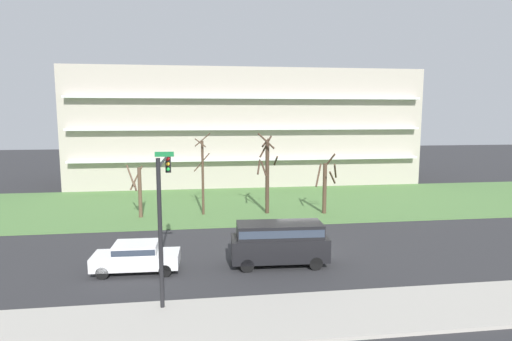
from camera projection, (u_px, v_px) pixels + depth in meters
The scene contains 11 objects.
ground at pixel (295, 252), 25.19m from camera, with size 160.00×160.00×0.00m, color #2D2D30.
sidewalk_curb_near at pixel (340, 313), 17.33m from camera, with size 80.00×4.00×0.15m, color #ADA89E.
grass_lawn_strip at pixel (261, 203), 38.94m from camera, with size 80.00×16.00×0.08m, color #547F42.
apartment_building at pixel (244, 127), 52.26m from camera, with size 39.76×13.87×13.24m.
tree_far_left at pixel (139, 190), 33.16m from camera, with size 1.27×1.87×4.27m.
tree_left at pixel (203, 175), 33.99m from camera, with size 1.42×1.36×6.69m.
tree_center at pixel (267, 172), 34.42m from camera, with size 1.71×1.82×6.71m.
tree_right at pixel (326, 184), 34.49m from camera, with size 2.02×2.00×5.03m.
sedan_white_near_left at pixel (136, 256), 21.91m from camera, with size 4.45×1.93×1.57m.
van_black_center_left at pixel (279, 240), 22.86m from camera, with size 5.29×2.24×2.36m.
traffic_signal_mast at pixel (163, 197), 19.14m from camera, with size 0.90×6.00×6.44m.
Camera 1 is at (-5.64, -23.78, 8.18)m, focal length 29.62 mm.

